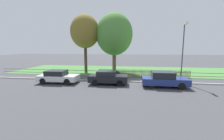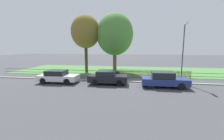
{
  "view_description": "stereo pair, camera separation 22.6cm",
  "coord_description": "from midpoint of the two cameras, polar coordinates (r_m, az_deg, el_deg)",
  "views": [
    {
      "loc": [
        -1.31,
        -15.42,
        3.67
      ],
      "look_at": [
        -3.59,
        1.07,
        1.1
      ],
      "focal_mm": 24.0,
      "sensor_mm": 36.0,
      "label": 1
    },
    {
      "loc": [
        -1.09,
        -15.38,
        3.67
      ],
      "look_at": [
        -3.59,
        1.07,
        1.1
      ],
      "focal_mm": 24.0,
      "sensor_mm": 36.0,
      "label": 2
    }
  ],
  "objects": [
    {
      "name": "covered_motorcycle",
      "position": [
        17.42,
        -0.01,
        -1.33
      ],
      "size": [
        2.05,
        0.94,
        0.97
      ],
      "rotation": [
        0.0,
        0.0,
        0.1
      ],
      "color": "black",
      "rests_on": "ground"
    },
    {
      "name": "parked_car_black_saloon",
      "position": [
        14.84,
        -2.0,
        -2.83
      ],
      "size": [
        3.83,
        1.73,
        1.33
      ],
      "rotation": [
        0.0,
        0.0,
        0.03
      ],
      "color": "black",
      "rests_on": "ground"
    },
    {
      "name": "parked_car_navy_estate",
      "position": [
        14.65,
        18.77,
        -3.31
      ],
      "size": [
        4.1,
        1.86,
        1.43
      ],
      "rotation": [
        0.0,
        0.0,
        -0.0
      ],
      "color": "navy",
      "rests_on": "ground"
    },
    {
      "name": "street_lamp",
      "position": [
        16.72,
        25.21,
        8.24
      ],
      "size": [
        0.2,
        0.79,
        6.01
      ],
      "color": "#47474C",
      "rests_on": "ground"
    },
    {
      "name": "ground_plane",
      "position": [
        15.88,
        12.04,
        -4.78
      ],
      "size": [
        120.0,
        120.0,
        0.0
      ],
      "primitive_type": "plane",
      "color": "#424247"
    },
    {
      "name": "parked_car_silver_hatchback",
      "position": [
        16.38,
        -20.27,
        -2.31
      ],
      "size": [
        4.04,
        1.88,
        1.3
      ],
      "rotation": [
        0.0,
        0.0,
        0.03
      ],
      "color": "silver",
      "rests_on": "ground"
    },
    {
      "name": "park_fence",
      "position": [
        18.78,
        11.43,
        -1.28
      ],
      "size": [
        38.48,
        0.05,
        0.89
      ],
      "color": "brown",
      "rests_on": "ground"
    },
    {
      "name": "kerb_stone",
      "position": [
        15.96,
        12.02,
        -4.49
      ],
      "size": [
        38.48,
        0.2,
        0.12
      ],
      "primitive_type": "cube",
      "color": "#B2ADA3",
      "rests_on": "ground"
    },
    {
      "name": "grass_strip",
      "position": [
        23.71,
        10.69,
        -0.27
      ],
      "size": [
        38.48,
        9.9,
        0.01
      ],
      "primitive_type": "cube",
      "color": "#477F3D",
      "rests_on": "ground"
    },
    {
      "name": "tree_behind_motorcycle",
      "position": [
        21.92,
        0.58,
        13.39
      ],
      "size": [
        5.2,
        5.2,
        8.44
      ],
      "color": "brown",
      "rests_on": "ground"
    },
    {
      "name": "tree_nearest_kerb",
      "position": [
        22.31,
        -10.55,
        14.14
      ],
      "size": [
        4.12,
        4.12,
        8.22
      ],
      "color": "#473828",
      "rests_on": "ground"
    }
  ]
}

